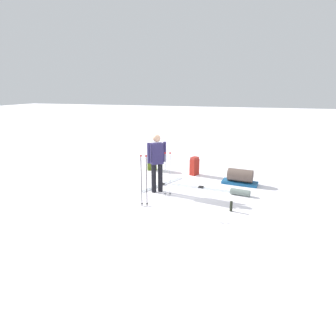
# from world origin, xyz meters

# --- Properties ---
(ground_plane) EXTENTS (80.00, 80.00, 0.00)m
(ground_plane) POSITION_xyz_m (0.00, 0.00, 0.00)
(ground_plane) COLOR white
(skier_standing) EXTENTS (0.46, 0.39, 1.70)m
(skier_standing) POSITION_xyz_m (0.28, 0.17, 0.95)
(skier_standing) COLOR black
(skier_standing) RESTS_ON ground_plane
(ski_pair_near) EXTENTS (0.90, 1.74, 0.05)m
(ski_pair_near) POSITION_xyz_m (0.34, -0.48, 0.01)
(ski_pair_near) COLOR silver
(ski_pair_near) RESTS_ON ground_plane
(ski_pair_far) EXTENTS (1.86, 0.35, 0.05)m
(ski_pair_far) POSITION_xyz_m (-0.89, -0.53, 0.01)
(ski_pair_far) COLOR silver
(ski_pair_far) RESTS_ON ground_plane
(backpack_large_dark) EXTENTS (0.31, 0.36, 0.64)m
(backpack_large_dark) POSITION_xyz_m (-0.39, -1.85, 0.31)
(backpack_large_dark) COLOR maroon
(backpack_large_dark) RESTS_ON ground_plane
(backpack_bright) EXTENTS (0.41, 0.35, 0.66)m
(backpack_bright) POSITION_xyz_m (1.26, -2.03, 0.32)
(backpack_bright) COLOR #435614
(backpack_bright) RESTS_ON ground_plane
(ski_poles_planted_near) EXTENTS (0.20, 0.11, 1.36)m
(ski_poles_planted_near) POSITION_xyz_m (0.23, 1.29, 0.75)
(ski_poles_planted_near) COLOR black
(ski_poles_planted_near) RESTS_ON ground_plane
(ski_poles_planted_far) EXTENTS (0.20, 0.11, 1.26)m
(ski_poles_planted_far) POSITION_xyz_m (-0.11, 0.40, 0.70)
(ski_poles_planted_far) COLOR #AFB4C0
(ski_poles_planted_far) RESTS_ON ground_plane
(gear_sled) EXTENTS (1.14, 0.58, 0.49)m
(gear_sled) POSITION_xyz_m (-1.99, -1.28, 0.22)
(gear_sled) COLOR #145084
(gear_sled) RESTS_ON ground_plane
(sleeping_mat_rolled) EXTENTS (0.57, 0.27, 0.18)m
(sleeping_mat_rolled) POSITION_xyz_m (-2.07, -0.25, 0.09)
(sleeping_mat_rolled) COLOR slate
(sleeping_mat_rolled) RESTS_ON ground_plane
(thermos_bottle) EXTENTS (0.07, 0.07, 0.26)m
(thermos_bottle) POSITION_xyz_m (-1.93, 0.96, 0.13)
(thermos_bottle) COLOR black
(thermos_bottle) RESTS_ON ground_plane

